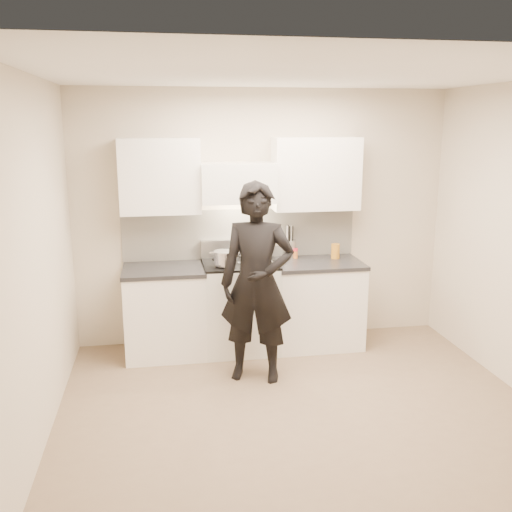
# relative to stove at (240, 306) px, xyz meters

# --- Properties ---
(ground_plane) EXTENTS (4.00, 4.00, 0.00)m
(ground_plane) POSITION_rel_stove_xyz_m (0.30, -1.42, -0.47)
(ground_plane) COLOR #7D684E
(room_shell) EXTENTS (4.04, 3.54, 2.70)m
(room_shell) POSITION_rel_stove_xyz_m (0.24, -1.05, 1.12)
(room_shell) COLOR beige
(room_shell) RESTS_ON ground
(stove) EXTENTS (0.76, 0.65, 0.96)m
(stove) POSITION_rel_stove_xyz_m (0.00, 0.00, 0.00)
(stove) COLOR white
(stove) RESTS_ON ground
(counter_right) EXTENTS (0.92, 0.67, 0.92)m
(counter_right) POSITION_rel_stove_xyz_m (0.83, 0.00, -0.01)
(counter_right) COLOR white
(counter_right) RESTS_ON ground
(counter_left) EXTENTS (0.82, 0.67, 0.92)m
(counter_left) POSITION_rel_stove_xyz_m (-0.78, 0.00, -0.01)
(counter_left) COLOR white
(counter_left) RESTS_ON ground
(wok) EXTENTS (0.35, 0.43, 0.28)m
(wok) POSITION_rel_stove_xyz_m (0.14, 0.12, 0.58)
(wok) COLOR silver
(wok) RESTS_ON stove
(stock_pot) EXTENTS (0.30, 0.27, 0.14)m
(stock_pot) POSITION_rel_stove_xyz_m (-0.18, -0.14, 0.56)
(stock_pot) COLOR silver
(stock_pot) RESTS_ON stove
(utensil_crock) EXTENTS (0.13, 0.13, 0.35)m
(utensil_crock) POSITION_rel_stove_xyz_m (0.58, 0.23, 0.55)
(utensil_crock) COLOR #BEBEBE
(utensil_crock) RESTS_ON counter_right
(spice_jar) EXTENTS (0.05, 0.05, 0.11)m
(spice_jar) POSITION_rel_stove_xyz_m (0.63, 0.18, 0.50)
(spice_jar) COLOR #C5692A
(spice_jar) RESTS_ON counter_right
(oil_glass) EXTENTS (0.09, 0.09, 0.16)m
(oil_glass) POSITION_rel_stove_xyz_m (1.05, 0.10, 0.53)
(oil_glass) COLOR #B9761D
(oil_glass) RESTS_ON counter_right
(person) EXTENTS (0.78, 0.63, 1.85)m
(person) POSITION_rel_stove_xyz_m (0.05, -0.72, 0.45)
(person) COLOR black
(person) RESTS_ON ground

